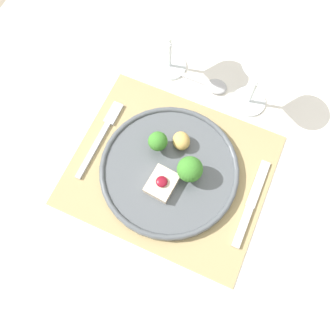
{
  "coord_description": "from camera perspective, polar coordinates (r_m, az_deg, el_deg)",
  "views": [
    {
      "loc": [
        0.09,
        -0.21,
        1.43
      ],
      "look_at": [
        -0.0,
        -0.01,
        0.77
      ],
      "focal_mm": 35.0,
      "sensor_mm": 36.0,
      "label": 1
    }
  ],
  "objects": [
    {
      "name": "dining_table",
      "position": [
        0.79,
        0.34,
        -2.32
      ],
      "size": [
        1.18,
        1.28,
        0.75
      ],
      "color": "white",
      "rests_on": "ground_plane"
    },
    {
      "name": "wine_glass_near",
      "position": [
        0.72,
        15.73,
        15.2
      ],
      "size": [
        0.09,
        0.09,
        0.15
      ],
      "color": "white",
      "rests_on": "dining_table"
    },
    {
      "name": "wine_glass_far",
      "position": [
        0.75,
        0.4,
        22.06
      ],
      "size": [
        0.09,
        0.09,
        0.15
      ],
      "color": "white",
      "rests_on": "dining_table"
    },
    {
      "name": "ground_plane",
      "position": [
        1.44,
        0.19,
        -9.96
      ],
      "size": [
        8.0,
        8.0,
        0.0
      ],
      "primitive_type": "plane",
      "color": "gray"
    },
    {
      "name": "placemat",
      "position": [
        0.71,
        0.38,
        -0.3
      ],
      "size": [
        0.42,
        0.35,
        0.0
      ],
      "primitive_type": "cube",
      "color": "#9E895B",
      "rests_on": "dining_table"
    },
    {
      "name": "fork",
      "position": [
        0.75,
        -11.35,
        5.9
      ],
      "size": [
        0.02,
        0.2,
        0.01
      ],
      "rotation": [
        0.0,
        0.0,
        -0.05
      ],
      "color": "#B2B2B7",
      "rests_on": "placemat"
    },
    {
      "name": "knife",
      "position": [
        0.7,
        13.93,
        -6.87
      ],
      "size": [
        0.02,
        0.2,
        0.01
      ],
      "rotation": [
        0.0,
        0.0,
        0.04
      ],
      "color": "#B2B2B7",
      "rests_on": "placemat"
    },
    {
      "name": "spoon",
      "position": [
        0.81,
        6.92,
        14.42
      ],
      "size": [
        0.18,
        0.04,
        0.01
      ],
      "rotation": [
        0.0,
        0.0,
        -0.05
      ],
      "color": "#B2B2B7",
      "rests_on": "dining_table"
    },
    {
      "name": "dinner_plate",
      "position": [
        0.69,
        0.17,
        -0.06
      ],
      "size": [
        0.3,
        0.3,
        0.08
      ],
      "color": "#4C5156",
      "rests_on": "placemat"
    }
  ]
}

